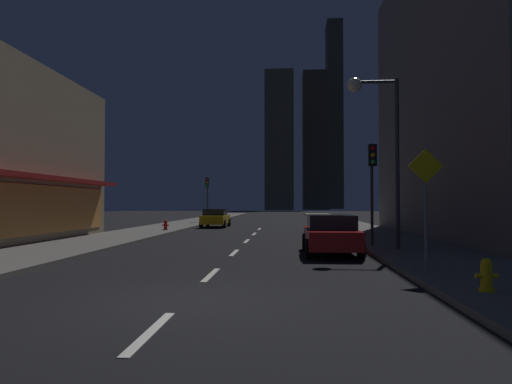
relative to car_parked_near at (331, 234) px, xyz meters
name	(u,v)px	position (x,y,z in m)	size (l,w,h in m)	color
ground_plane	(265,225)	(-3.60, 23.85, -0.79)	(78.00, 136.00, 0.10)	black
sidewalk_right	(343,223)	(3.40, 23.85, -0.67)	(4.00, 76.00, 0.15)	#605E59
sidewalk_left	(189,223)	(-10.60, 23.85, -0.67)	(4.00, 76.00, 0.15)	#605E59
lane_marking_center	(241,246)	(-3.60, 2.85, -0.73)	(0.16, 28.20, 0.01)	silver
skyscraper_distant_tall	(279,141)	(-3.62, 107.46, 18.50)	(7.88, 7.80, 38.48)	#4A4637
skyscraper_distant_mid	(316,141)	(6.87, 114.08, 19.21)	(7.43, 8.35, 39.91)	#353328
skyscraper_distant_short	(334,115)	(14.70, 136.44, 31.17)	(5.25, 8.26, 63.83)	#3D3A2E
car_parked_near	(331,234)	(0.00, 0.00, 0.00)	(1.98, 4.24, 1.45)	#B21919
car_parked_far	(216,218)	(-7.20, 18.21, 0.00)	(1.98, 4.24, 1.45)	gold
fire_hydrant_yellow_near	(486,276)	(2.30, -7.49, -0.29)	(0.42, 0.30, 0.65)	yellow
fire_hydrant_far_left	(165,225)	(-9.50, 12.03, -0.29)	(0.42, 0.30, 0.65)	red
traffic_light_near_right	(372,171)	(1.90, 1.99, 2.45)	(0.32, 0.48, 4.20)	#2D2D2D
traffic_light_far_left	(207,189)	(-9.10, 25.11, 2.45)	(0.32, 0.48, 4.20)	#2D2D2D
street_lamp_right	(375,120)	(1.78, 0.72, 4.33)	(1.96, 0.56, 6.58)	#38383D
pedestrian_crossing_sign	(426,198)	(2.00, -4.69, 1.28)	(0.91, 0.08, 3.15)	slate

